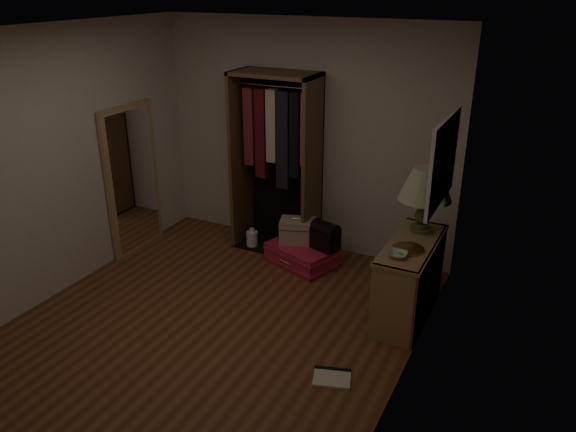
# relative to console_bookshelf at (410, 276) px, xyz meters

# --- Properties ---
(ground) EXTENTS (4.00, 4.00, 0.00)m
(ground) POSITION_rel_console_bookshelf_xyz_m (-1.53, -1.04, -0.39)
(ground) COLOR brown
(ground) RESTS_ON ground
(room_walls) EXTENTS (3.52, 4.02, 2.60)m
(room_walls) POSITION_rel_console_bookshelf_xyz_m (-1.46, -0.99, 1.11)
(room_walls) COLOR beige
(room_walls) RESTS_ON ground
(console_bookshelf) EXTENTS (0.42, 1.12, 0.75)m
(console_bookshelf) POSITION_rel_console_bookshelf_xyz_m (0.00, 0.00, 0.00)
(console_bookshelf) COLOR #957448
(console_bookshelf) RESTS_ON ground
(open_wardrobe) EXTENTS (0.95, 0.50, 2.05)m
(open_wardrobe) POSITION_rel_console_bookshelf_xyz_m (-1.76, 0.73, 0.81)
(open_wardrobe) COLOR brown
(open_wardrobe) RESTS_ON ground
(floor_mirror) EXTENTS (0.06, 0.80, 1.70)m
(floor_mirror) POSITION_rel_console_bookshelf_xyz_m (-3.24, -0.04, 0.46)
(floor_mirror) COLOR tan
(floor_mirror) RESTS_ON ground
(pink_suitcase) EXTENTS (0.87, 0.74, 0.22)m
(pink_suitcase) POSITION_rel_console_bookshelf_xyz_m (-1.32, 0.44, -0.28)
(pink_suitcase) COLOR #D41945
(pink_suitcase) RESTS_ON ground
(train_case) EXTENTS (0.46, 0.38, 0.28)m
(train_case) POSITION_rel_console_bookshelf_xyz_m (-1.42, 0.52, -0.03)
(train_case) COLOR tan
(train_case) RESTS_ON pink_suitcase
(black_bag) EXTENTS (0.34, 0.27, 0.32)m
(black_bag) POSITION_rel_console_bookshelf_xyz_m (-1.07, 0.48, -0.00)
(black_bag) COLOR black
(black_bag) RESTS_ON pink_suitcase
(table_lamp) EXTENTS (0.65, 0.65, 0.62)m
(table_lamp) POSITION_rel_console_bookshelf_xyz_m (0.01, 0.27, 0.81)
(table_lamp) COLOR #4A4F26
(table_lamp) RESTS_ON console_bookshelf
(brass_tray) EXTENTS (0.34, 0.34, 0.02)m
(brass_tray) POSITION_rel_console_bookshelf_xyz_m (0.01, -0.18, 0.36)
(brass_tray) COLOR #AD8642
(brass_tray) RESTS_ON console_bookshelf
(ceramic_bowl) EXTENTS (0.18, 0.18, 0.04)m
(ceramic_bowl) POSITION_rel_console_bookshelf_xyz_m (-0.04, -0.36, 0.38)
(ceramic_bowl) COLOR #A4C5A5
(ceramic_bowl) RESTS_ON console_bookshelf
(white_jug) EXTENTS (0.14, 0.14, 0.24)m
(white_jug) POSITION_rel_console_bookshelf_xyz_m (-2.04, 0.56, -0.29)
(white_jug) COLOR white
(white_jug) RESTS_ON ground
(floor_book) EXTENTS (0.35, 0.32, 0.03)m
(floor_book) POSITION_rel_console_bookshelf_xyz_m (-0.27, -1.22, -0.38)
(floor_book) COLOR beige
(floor_book) RESTS_ON ground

